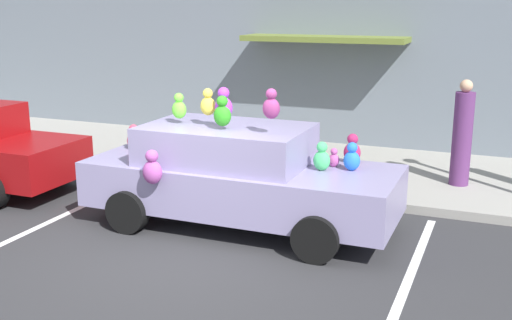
# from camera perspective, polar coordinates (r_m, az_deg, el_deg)

# --- Properties ---
(ground_plane) EXTENTS (60.00, 60.00, 0.00)m
(ground_plane) POSITION_cam_1_polar(r_m,az_deg,el_deg) (8.51, -7.09, -8.90)
(ground_plane) COLOR #2D2D30
(sidewalk) EXTENTS (24.00, 4.00, 0.15)m
(sidewalk) POSITION_cam_1_polar(r_m,az_deg,el_deg) (12.84, 3.82, -0.48)
(sidewalk) COLOR gray
(sidewalk) RESTS_ON ground
(storefront_building) EXTENTS (24.00, 1.25, 6.40)m
(storefront_building) POSITION_cam_1_polar(r_m,az_deg,el_deg) (14.47, 6.80, 13.60)
(storefront_building) COLOR slate
(storefront_building) RESTS_ON ground
(parking_stripe_front) EXTENTS (0.12, 3.60, 0.01)m
(parking_stripe_front) POSITION_cam_1_polar(r_m,az_deg,el_deg) (8.52, 14.27, -9.18)
(parking_stripe_front) COLOR silver
(parking_stripe_front) RESTS_ON ground
(parking_stripe_rear) EXTENTS (0.12, 3.60, 0.01)m
(parking_stripe_rear) POSITION_cam_1_polar(r_m,az_deg,el_deg) (10.65, -16.58, -4.56)
(parking_stripe_rear) COLOR silver
(parking_stripe_rear) RESTS_ON ground
(plush_covered_car) EXTENTS (4.67, 2.10, 2.19)m
(plush_covered_car) POSITION_cam_1_polar(r_m,az_deg,el_deg) (9.38, -1.73, -1.34)
(plush_covered_car) COLOR #8C82AE
(plush_covered_car) RESTS_ON ground
(teddy_bear_on_sidewalk) EXTENTS (0.40, 0.33, 0.77)m
(teddy_bear_on_sidewalk) POSITION_cam_1_polar(r_m,az_deg,el_deg) (12.03, -4.14, 0.63)
(teddy_bear_on_sidewalk) COLOR beige
(teddy_bear_on_sidewalk) RESTS_ON sidewalk
(pedestrian_near_shopfront) EXTENTS (0.34, 0.34, 1.88)m
(pedestrian_near_shopfront) POSITION_cam_1_polar(r_m,az_deg,el_deg) (11.58, 18.30, 2.07)
(pedestrian_near_shopfront) COLOR #5A2D63
(pedestrian_near_shopfront) RESTS_ON sidewalk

